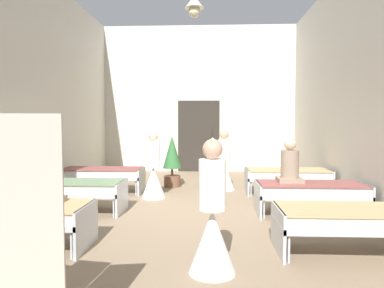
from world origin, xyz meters
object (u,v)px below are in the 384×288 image
(bed_right_row_0, at_px, (353,219))
(bed_right_row_1, at_px, (310,191))
(bed_left_row_1, at_px, (72,188))
(nurse_far_aisle, at_px, (153,174))
(patient_seated_primary, at_px, (44,182))
(patient_seated_secondary, at_px, (290,166))
(potted_plant, at_px, (172,158))
(bed_left_row_0, at_px, (17,215))
(nurse_mid_aisle, at_px, (224,168))
(bed_left_row_2, at_px, (103,174))
(nurse_near_aisle, at_px, (212,225))
(bed_right_row_2, at_px, (287,175))

(bed_right_row_0, xyz_separation_m, bed_right_row_1, (0.00, 1.90, 0.00))
(bed_right_row_1, bearing_deg, bed_left_row_1, 180.00)
(nurse_far_aisle, relative_size, patient_seated_primary, 1.86)
(patient_seated_secondary, xyz_separation_m, potted_plant, (-2.41, 2.65, -0.13))
(bed_right_row_0, distance_m, patient_seated_primary, 4.00)
(bed_left_row_0, relative_size, bed_right_row_0, 1.00)
(bed_right_row_0, xyz_separation_m, nurse_mid_aisle, (-1.44, 4.26, 0.09))
(bed_left_row_2, height_order, nurse_near_aisle, nurse_near_aisle)
(bed_left_row_2, xyz_separation_m, potted_plant, (1.57, 0.84, 0.30))
(bed_left_row_0, distance_m, bed_right_row_0, 4.33)
(patient_seated_primary, bearing_deg, bed_right_row_0, -0.99)
(bed_right_row_0, xyz_separation_m, nurse_far_aisle, (-3.02, 3.20, 0.09))
(bed_right_row_0, relative_size, nurse_mid_aisle, 1.28)
(patient_seated_primary, bearing_deg, nurse_mid_aisle, 58.77)
(bed_right_row_1, bearing_deg, nurse_near_aisle, -124.52)
(bed_left_row_0, bearing_deg, bed_left_row_1, 90.00)
(bed_left_row_1, relative_size, patient_seated_primary, 2.38)
(nurse_far_aisle, bearing_deg, bed_right_row_2, -14.71)
(bed_left_row_1, distance_m, nurse_far_aisle, 1.85)
(bed_left_row_0, bearing_deg, bed_right_row_0, 0.00)
(bed_right_row_0, relative_size, nurse_far_aisle, 1.28)
(bed_right_row_0, bearing_deg, potted_plant, 120.78)
(bed_left_row_2, relative_size, bed_right_row_2, 1.00)
(bed_left_row_2, distance_m, bed_right_row_2, 4.33)
(bed_right_row_0, relative_size, nurse_near_aisle, 1.28)
(nurse_mid_aisle, bearing_deg, nurse_far_aisle, -144.84)
(patient_seated_secondary, bearing_deg, bed_right_row_0, -80.00)
(bed_left_row_1, bearing_deg, patient_seated_primary, -79.18)
(nurse_mid_aisle, height_order, potted_plant, nurse_mid_aisle)
(nurse_mid_aisle, xyz_separation_m, potted_plant, (-1.32, 0.37, 0.21))
(bed_right_row_2, relative_size, patient_seated_primary, 2.38)
(bed_left_row_1, bearing_deg, bed_left_row_0, -90.00)
(nurse_far_aisle, xyz_separation_m, potted_plant, (0.26, 1.43, 0.21))
(nurse_far_aisle, distance_m, patient_seated_secondary, 2.96)
(potted_plant, bearing_deg, nurse_mid_aisle, -15.75)
(nurse_near_aisle, height_order, patient_seated_primary, nurse_near_aisle)
(nurse_near_aisle, bearing_deg, patient_seated_secondary, 166.93)
(potted_plant, bearing_deg, nurse_near_aisle, -79.39)
(bed_left_row_2, height_order, potted_plant, potted_plant)
(bed_right_row_0, distance_m, patient_seated_secondary, 2.06)
(bed_left_row_1, relative_size, nurse_near_aisle, 1.28)
(bed_right_row_0, distance_m, nurse_mid_aisle, 4.50)
(bed_left_row_2, bearing_deg, bed_left_row_1, -90.00)
(bed_right_row_0, height_order, bed_right_row_2, same)
(bed_left_row_1, relative_size, nurse_far_aisle, 1.28)
(patient_seated_secondary, bearing_deg, patient_seated_primary, -152.18)
(bed_right_row_1, distance_m, potted_plant, 3.90)
(bed_right_row_2, bearing_deg, bed_left_row_1, -156.31)
(nurse_near_aisle, xyz_separation_m, nurse_mid_aisle, (0.33, 4.93, 0.00))
(bed_right_row_0, relative_size, potted_plant, 1.44)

